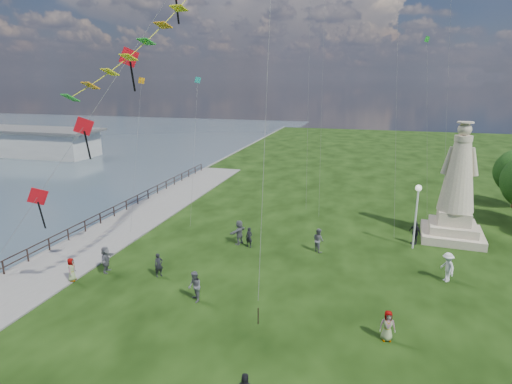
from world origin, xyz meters
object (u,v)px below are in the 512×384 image
(lamppost, at_px, (417,203))
(person_4, at_px, (387,326))
(person_7, at_px, (318,240))
(person_9, at_px, (415,233))
(statue, at_px, (456,196))
(person_1, at_px, (195,287))
(person_8, at_px, (447,267))
(person_10, at_px, (72,271))
(person_11, at_px, (239,232))
(pier_pavilion, at_px, (15,141))
(person_0, at_px, (159,265))
(person_5, at_px, (106,259))
(person_6, at_px, (249,237))

(lamppost, distance_m, person_4, 12.70)
(person_7, xyz_separation_m, person_9, (6.72, 3.33, 0.03))
(statue, distance_m, person_1, 20.97)
(lamppost, distance_m, person_8, 5.77)
(person_10, relative_size, person_11, 0.79)
(pier_pavilion, bearing_deg, person_10, -42.92)
(statue, distance_m, person_4, 16.17)
(person_0, bearing_deg, person_11, 13.43)
(person_5, xyz_separation_m, person_7, (12.56, 6.97, -0.01))
(pier_pavilion, relative_size, person_5, 17.27)
(pier_pavilion, xyz_separation_m, person_7, (54.17, -28.85, -0.98))
(pier_pavilion, bearing_deg, person_9, -22.73)
(person_9, bearing_deg, person_1, -88.80)
(pier_pavilion, height_order, person_7, pier_pavilion)
(pier_pavilion, relative_size, person_6, 20.03)
(person_1, relative_size, person_6, 1.17)
(person_0, height_order, person_10, person_0)
(statue, bearing_deg, person_0, -143.22)
(person_10, bearing_deg, person_0, -83.79)
(person_1, xyz_separation_m, person_9, (12.37, 12.22, 0.01))
(person_4, height_order, person_8, person_8)
(pier_pavilion, height_order, person_11, pier_pavilion)
(pier_pavilion, height_order, person_9, pier_pavilion)
(person_1, bearing_deg, person_8, 78.24)
(person_1, relative_size, person_10, 1.21)
(person_5, bearing_deg, lamppost, -76.84)
(pier_pavilion, relative_size, statue, 3.35)
(statue, relative_size, person_6, 5.98)
(person_0, relative_size, person_1, 0.86)
(person_5, height_order, person_9, person_9)
(person_4, relative_size, person_10, 1.04)
(person_4, xyz_separation_m, person_9, (2.18, 13.17, 0.14))
(person_9, bearing_deg, person_6, -115.07)
(statue, distance_m, person_9, 4.28)
(lamppost, height_order, person_4, lamppost)
(person_4, bearing_deg, person_0, 156.44)
(lamppost, xyz_separation_m, person_11, (-12.43, -2.56, -2.51))
(person_4, bearing_deg, statue, 61.20)
(person_8, bearing_deg, pier_pavilion, -141.27)
(lamppost, bearing_deg, person_5, -153.88)
(statue, bearing_deg, person_8, -96.38)
(person_7, xyz_separation_m, person_10, (-13.75, -8.74, -0.13))
(person_1, height_order, person_6, person_1)
(person_4, bearing_deg, person_6, 125.38)
(pier_pavilion, height_order, person_4, pier_pavilion)
(pier_pavilion, distance_m, person_8, 69.78)
(person_0, distance_m, person_11, 7.24)
(statue, height_order, person_6, statue)
(person_8, height_order, person_11, person_8)
(lamppost, height_order, person_0, lamppost)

